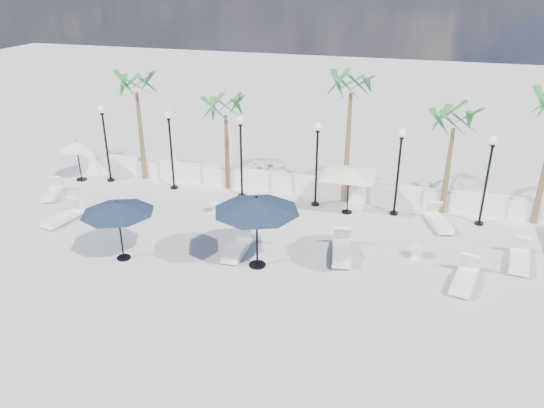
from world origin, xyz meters
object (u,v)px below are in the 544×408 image
(lounger_5, at_px, (465,278))
(parasol_navy_left, at_px, (117,208))
(lounger_1, at_px, (64,216))
(lounger_2, at_px, (237,248))
(lounger_0, at_px, (53,192))
(lounger_6, at_px, (520,258))
(parasol_cream_sq_a, at_px, (350,168))
(lounger_3, at_px, (342,250))
(parasol_navy_mid, at_px, (257,205))
(parasol_cream_small, at_px, (76,146))
(lounger_4, at_px, (439,221))

(lounger_5, height_order, parasol_navy_left, parasol_navy_left)
(lounger_1, xyz_separation_m, lounger_2, (7.96, -0.56, -0.01))
(lounger_0, xyz_separation_m, lounger_6, (20.19, -0.57, 0.03))
(lounger_0, bearing_deg, parasol_navy_left, -57.51)
(lounger_2, height_order, lounger_5, lounger_5)
(lounger_1, relative_size, parasol_navy_left, 0.81)
(parasol_navy_left, height_order, parasol_cream_sq_a, parasol_navy_left)
(lounger_5, distance_m, lounger_6, 2.76)
(lounger_5, xyz_separation_m, lounger_6, (1.95, 1.95, -0.00))
(lounger_2, bearing_deg, lounger_5, 0.67)
(lounger_3, bearing_deg, lounger_2, -176.20)
(lounger_0, height_order, parasol_navy_mid, parasol_navy_mid)
(lounger_1, relative_size, lounger_3, 0.97)
(lounger_6, bearing_deg, lounger_5, -127.26)
(lounger_0, height_order, parasol_cream_sq_a, parasol_cream_sq_a)
(parasol_cream_small, bearing_deg, lounger_4, -1.23)
(lounger_1, xyz_separation_m, lounger_5, (16.06, -0.38, 0.00))
(lounger_3, bearing_deg, parasol_navy_mid, -161.39)
(lounger_2, relative_size, parasol_cream_small, 0.95)
(parasol_navy_left, bearing_deg, lounger_2, 20.91)
(lounger_0, distance_m, lounger_1, 3.06)
(lounger_5, bearing_deg, parasol_navy_left, -160.38)
(lounger_1, bearing_deg, lounger_4, 24.29)
(parasol_navy_left, distance_m, parasol_navy_mid, 5.00)
(lounger_2, xyz_separation_m, parasol_cream_sq_a, (3.36, 4.82, 1.82))
(lounger_0, xyz_separation_m, lounger_5, (18.24, -2.52, 0.03))
(lounger_0, height_order, lounger_2, lounger_2)
(lounger_4, height_order, parasol_cream_small, parasol_cream_small)
(lounger_0, xyz_separation_m, lounger_4, (17.37, 1.85, 0.02))
(parasol_navy_left, xyz_separation_m, parasol_navy_mid, (4.90, 0.90, 0.35))
(lounger_6, distance_m, parasol_navy_mid, 9.70)
(parasol_cream_small, bearing_deg, lounger_5, -14.57)
(lounger_2, relative_size, parasol_navy_mid, 0.65)
(lounger_4, bearing_deg, lounger_0, 166.74)
(lounger_0, distance_m, lounger_5, 18.42)
(lounger_4, relative_size, parasol_cream_sq_a, 0.47)
(lounger_5, height_order, parasol_cream_small, parasol_cream_small)
(lounger_1, xyz_separation_m, parasol_navy_left, (4.04, -2.06, 1.79))
(lounger_5, xyz_separation_m, parasol_cream_sq_a, (-4.73, 4.64, 1.80))
(lounger_2, height_order, parasol_navy_left, parasol_navy_left)
(lounger_2, distance_m, lounger_5, 8.09)
(lounger_3, relative_size, parasol_navy_left, 0.84)
(lounger_0, relative_size, lounger_5, 0.89)
(parasol_navy_left, bearing_deg, parasol_navy_mid, 10.35)
(lounger_6, distance_m, parasol_navy_left, 14.54)
(lounger_4, bearing_deg, parasol_cream_small, 159.43)
(lounger_2, distance_m, lounger_4, 8.53)
(lounger_2, xyz_separation_m, parasol_cream_small, (-10.14, 4.92, 1.54))
(parasol_cream_sq_a, bearing_deg, parasol_navy_mid, -113.74)
(parasol_navy_left, height_order, parasol_navy_mid, parasol_navy_mid)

